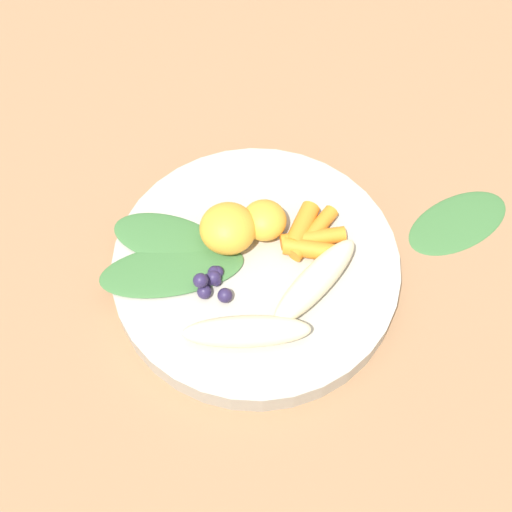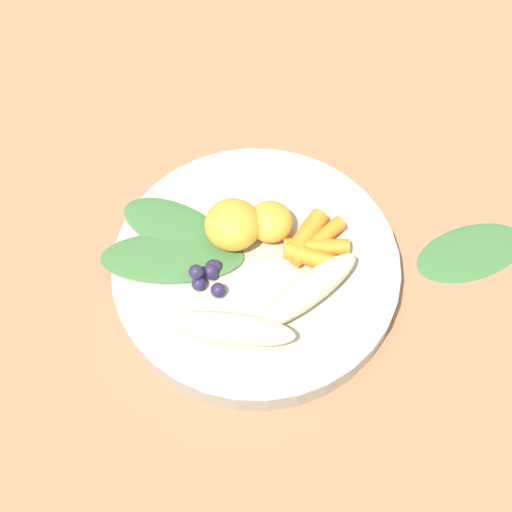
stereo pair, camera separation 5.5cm
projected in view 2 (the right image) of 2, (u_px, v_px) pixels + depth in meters
name	position (u px, v px, depth m)	size (l,w,h in m)	color
ground_plane	(256.00, 276.00, 0.68)	(2.40, 2.40, 0.00)	#99704C
bowl	(256.00, 269.00, 0.67)	(0.27, 0.27, 0.03)	#B2AD9E
banana_peeled_left	(309.00, 290.00, 0.62)	(0.11, 0.03, 0.03)	beige
banana_peeled_right	(232.00, 329.00, 0.60)	(0.11, 0.03, 0.03)	beige
orange_segment_near	(235.00, 223.00, 0.65)	(0.05, 0.05, 0.04)	#F4A833
orange_segment_far	(270.00, 222.00, 0.66)	(0.04, 0.04, 0.03)	#F4A833
carrot_front	(316.00, 259.00, 0.65)	(0.02, 0.02, 0.06)	orange
carrot_mid_left	(316.00, 247.00, 0.65)	(0.02, 0.02, 0.06)	orange
carrot_mid_right	(318.00, 242.00, 0.66)	(0.01, 0.01, 0.06)	orange
carrot_rear	(308.00, 232.00, 0.66)	(0.02, 0.02, 0.05)	orange
blueberry_pile	(208.00, 275.00, 0.64)	(0.04, 0.04, 0.02)	#2D234C
kale_leaf_left	(174.00, 226.00, 0.67)	(0.11, 0.05, 0.01)	#3D7038
kale_leaf_right	(172.00, 257.00, 0.65)	(0.13, 0.06, 0.01)	#3D7038
kale_leaf_stray	(471.00, 251.00, 0.69)	(0.12, 0.06, 0.01)	#3D7038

